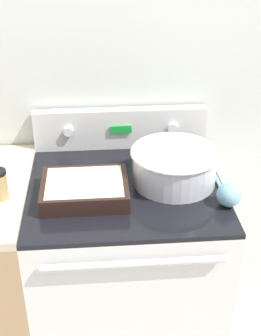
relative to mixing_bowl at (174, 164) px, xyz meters
name	(u,v)px	position (x,y,z in m)	size (l,w,h in m)	color
kitchen_wall	(119,75)	(-0.18, 0.36, 0.23)	(8.00, 0.05, 2.50)	silver
stove_range	(126,279)	(-0.18, -0.01, -0.55)	(0.72, 0.70, 0.95)	silver
control_panel	(120,128)	(-0.18, 0.30, 0.01)	(0.72, 0.07, 0.17)	silver
mixing_bowl	(174,164)	(0.00, 0.00, 0.00)	(0.33, 0.33, 0.13)	silver
casserole_dish	(85,188)	(-0.33, -0.08, -0.04)	(0.31, 0.24, 0.06)	black
ladle	(228,194)	(0.16, -0.16, -0.03)	(0.09, 0.28, 0.09)	#7AB2C6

